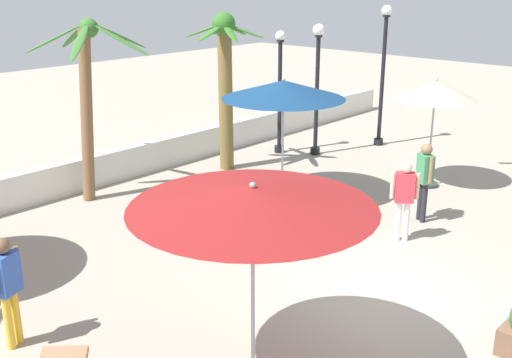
% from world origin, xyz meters
% --- Properties ---
extents(ground_plane, '(56.00, 56.00, 0.00)m').
position_xyz_m(ground_plane, '(0.00, 0.00, 0.00)').
color(ground_plane, '#9E9384').
extents(boundary_wall, '(25.20, 0.30, 0.80)m').
position_xyz_m(boundary_wall, '(0.00, 8.37, 0.40)').
color(boundary_wall, silver).
rests_on(boundary_wall, ground_plane).
extents(patio_umbrella_1, '(2.80, 2.80, 2.89)m').
position_xyz_m(patio_umbrella_1, '(2.36, 4.26, 2.61)').
color(patio_umbrella_1, '#333338').
rests_on(patio_umbrella_1, ground_plane).
extents(patio_umbrella_2, '(2.04, 2.04, 2.71)m').
position_xyz_m(patio_umbrella_2, '(5.62, 2.22, 2.40)').
color(patio_umbrella_2, '#333338').
rests_on(patio_umbrella_2, ground_plane).
extents(patio_umbrella_4, '(3.01, 3.01, 2.78)m').
position_xyz_m(patio_umbrella_4, '(-3.15, 0.10, 2.57)').
color(patio_umbrella_4, '#333338').
rests_on(patio_umbrella_4, ground_plane).
extents(palm_tree_0, '(2.10, 1.94, 4.17)m').
position_xyz_m(palm_tree_0, '(3.22, 6.97, 2.60)').
color(palm_tree_0, brown).
rests_on(palm_tree_0, ground_plane).
extents(palm_tree_1, '(2.64, 2.85, 4.17)m').
position_xyz_m(palm_tree_1, '(-0.50, 7.64, 2.66)').
color(palm_tree_1, brown).
rests_on(palm_tree_1, ground_plane).
extents(lamp_post_0, '(0.34, 0.34, 3.77)m').
position_xyz_m(lamp_post_0, '(6.00, 6.04, 2.21)').
color(lamp_post_0, black).
rests_on(lamp_post_0, ground_plane).
extents(lamp_post_1, '(0.29, 0.29, 3.57)m').
position_xyz_m(lamp_post_1, '(5.43, 6.96, 1.90)').
color(lamp_post_1, black).
rests_on(lamp_post_1, ground_plane).
extents(lamp_post_2, '(0.32, 0.32, 4.22)m').
position_xyz_m(lamp_post_2, '(8.17, 5.22, 2.36)').
color(lamp_post_2, black).
rests_on(lamp_post_2, ground_plane).
extents(guest_0, '(0.52, 0.36, 1.68)m').
position_xyz_m(guest_0, '(-4.83, 3.21, 1.02)').
color(guest_0, gold).
rests_on(guest_0, ground_plane).
extents(guest_2, '(0.40, 0.48, 1.73)m').
position_xyz_m(guest_2, '(3.40, 1.20, 1.05)').
color(guest_2, '#26262D').
rests_on(guest_2, ground_plane).
extents(guest_3, '(0.41, 0.47, 1.65)m').
position_xyz_m(guest_3, '(2.19, 0.99, 1.00)').
color(guest_3, silver).
rests_on(guest_3, ground_plane).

